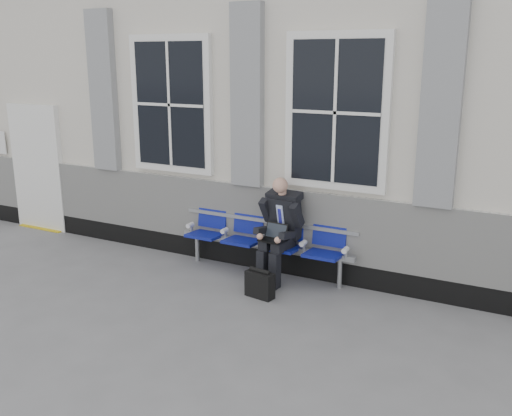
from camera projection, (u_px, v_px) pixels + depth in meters
The scene contains 5 objects.
ground at pixel (257, 319), 6.56m from camera, with size 70.00×70.00×0.00m, color slate.
station_building at pixel (358, 102), 8.96m from camera, with size 14.40×4.40×4.49m.
bench at pixel (265, 235), 7.80m from camera, with size 2.60×0.47×0.91m.
businessman at pixel (280, 226), 7.50m from camera, with size 0.59×0.79×1.41m.
briefcase at pixel (260, 284), 7.11m from camera, with size 0.39×0.21×0.38m.
Camera 1 is at (2.77, -5.33, 2.92)m, focal length 40.00 mm.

